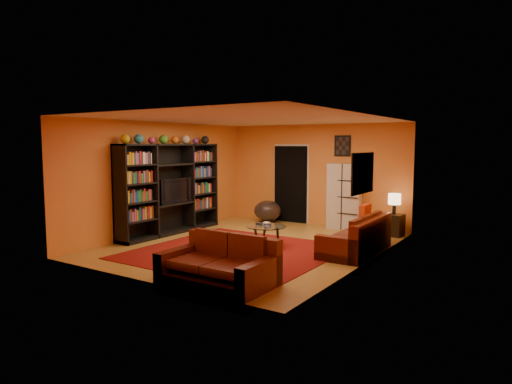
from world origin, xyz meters
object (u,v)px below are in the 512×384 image
Objects in this scene: tv at (173,191)px; sofa at (359,238)px; table_lamp at (394,200)px; loveseat at (221,264)px; bowl_chair at (268,211)px; coffee_table at (266,228)px; side_table at (394,225)px; storage_cabinet at (344,196)px; entertainment_unit at (170,189)px.

sofa is at bearing -83.09° from tv.
tv reaches higher than sofa.
loveseat is at bearing -102.92° from table_lamp.
bowl_chair is at bearing 23.75° from loveseat.
bowl_chair is (-2.20, 4.91, 0.03)m from loveseat.
tv is at bearing -174.09° from sofa.
side_table is (1.88, 2.50, -0.12)m from coffee_table.
sofa reaches higher than side_table.
loveseat is 1.04× the size of storage_cabinet.
coffee_table is 2.84m from bowl_chair.
storage_cabinet is at bearing 117.84° from sofa.
entertainment_unit is 5.22m from side_table.
entertainment_unit is 1.49× the size of sofa.
bowl_chair is 3.39m from table_lamp.
storage_cabinet is at bearing 8.34° from bowl_chair.
side_table is (1.14, 4.98, -0.03)m from loveseat.
sofa is 2.61m from storage_cabinet.
storage_cabinet is (-1.23, 2.24, 0.52)m from sofa.
coffee_table is 2.82m from storage_cabinet.
loveseat is 5.24m from storage_cabinet.
sofa is 1.20× the size of loveseat.
table_lamp is at bearing -60.17° from tv.
sofa is 1.25× the size of storage_cabinet.
storage_cabinet reaches higher than tv.
table_lamp reaches higher than loveseat.
tv is 2.78m from bowl_chair.
sofa is 1.88m from coffee_table.
loveseat is at bearing -110.86° from sofa.
loveseat is 3.37× the size of side_table.
loveseat is at bearing -65.83° from bowl_chair.
entertainment_unit is 0.07m from tv.
sofa is (4.41, 0.56, -0.76)m from entertainment_unit.
loveseat reaches higher than coffee_table.
tv is at bearing 52.90° from loveseat.
bowl_chair is at bearing 65.69° from entertainment_unit.
tv is at bearing -143.25° from storage_cabinet.
entertainment_unit reaches higher than tv.
loveseat is at bearing -35.88° from entertainment_unit.
bowl_chair is 3.35m from side_table.
tv is 4.18m from storage_cabinet.
bowl_chair is (1.13, 2.50, -0.74)m from entertainment_unit.
sofa is 3.81m from bowl_chair.
side_table is at bearing -90.00° from table_lamp.
table_lamp is (4.43, 2.54, -0.18)m from tv.
bowl_chair is at bearing -23.64° from tv.
entertainment_unit is 2.68m from coffee_table.
storage_cabinet is at bearing 170.07° from side_table.
tv is 1.22× the size of coffee_table.
sofa is at bearing -65.92° from storage_cabinet.
bowl_chair is (-3.28, 1.94, 0.03)m from sofa.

